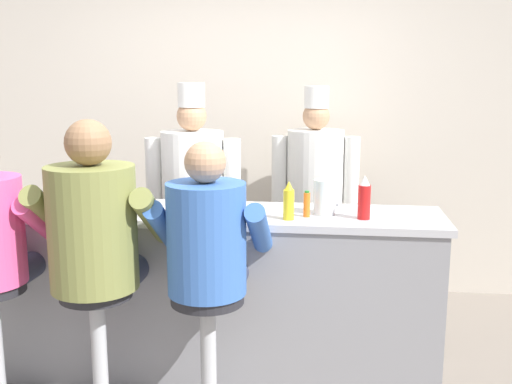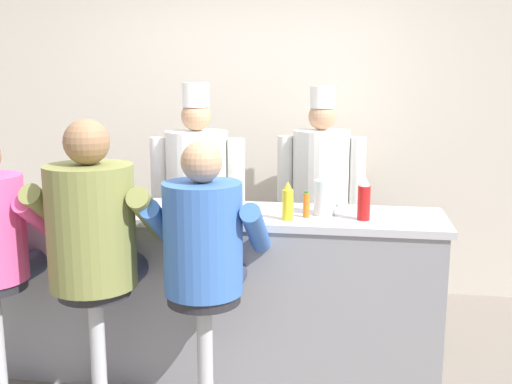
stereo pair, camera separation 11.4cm
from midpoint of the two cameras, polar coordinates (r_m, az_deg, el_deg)
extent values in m
cube|color=beige|center=(4.89, 0.07, 6.52)|extent=(10.00, 0.06, 2.70)
cube|color=gray|center=(3.54, -4.07, -9.86)|extent=(2.64, 0.54, 0.95)
cube|color=#BCBCC1|center=(3.40, -4.18, -2.07)|extent=(2.69, 0.57, 0.04)
cylinder|color=red|center=(3.20, 11.24, -1.03)|extent=(0.07, 0.07, 0.18)
cone|color=white|center=(3.18, 11.32, 1.04)|extent=(0.05, 0.05, 0.05)
cylinder|color=yellow|center=(3.15, 4.08, -1.24)|extent=(0.06, 0.06, 0.16)
cone|color=yellow|center=(3.13, 4.10, 0.61)|extent=(0.05, 0.05, 0.05)
cylinder|color=orange|center=(3.22, 5.83, -1.26)|extent=(0.04, 0.04, 0.13)
cylinder|color=#287F2D|center=(3.21, 5.86, -0.02)|extent=(0.03, 0.03, 0.01)
cylinder|color=silver|center=(3.28, 7.53, -0.53)|extent=(0.12, 0.12, 0.19)
cube|color=silver|center=(3.28, 8.75, -0.41)|extent=(0.01, 0.01, 0.11)
cylinder|color=white|center=(3.37, -9.06, -1.78)|extent=(0.23, 0.23, 0.02)
ellipsoid|color=#E0BC60|center=(3.37, -9.07, -1.41)|extent=(0.10, 0.08, 0.03)
cylinder|color=#4C7FB7|center=(3.46, -16.77, -1.44)|extent=(0.15, 0.15, 0.06)
cylinder|color=white|center=(3.43, -5.76, -0.98)|extent=(0.08, 0.08, 0.08)
torus|color=white|center=(3.42, -4.94, -0.95)|extent=(0.06, 0.01, 0.06)
cylinder|color=#33384C|center=(3.45, -20.03, -6.66)|extent=(0.14, 0.38, 0.14)
cylinder|color=#E54C8C|center=(3.24, -18.82, -2.54)|extent=(0.10, 0.41, 0.33)
cylinder|color=#B2B5BA|center=(3.23, -13.81, -14.58)|extent=(0.08, 0.08, 0.67)
cylinder|color=#232328|center=(3.10, -14.09, -9.06)|extent=(0.35, 0.35, 0.05)
cylinder|color=#33384C|center=(3.32, -14.38, -7.01)|extent=(0.16, 0.43, 0.16)
cylinder|color=#33384C|center=(3.24, -10.89, -7.30)|extent=(0.16, 0.43, 0.16)
cylinder|color=olive|center=(3.01, -14.38, -3.19)|extent=(0.43, 0.43, 0.60)
cylinder|color=olive|center=(3.22, -17.95, -1.90)|extent=(0.11, 0.46, 0.37)
cylinder|color=olive|center=(3.02, -8.80, -2.34)|extent=(0.11, 0.46, 0.37)
sphere|color=#8C6647|center=(2.94, -14.76, 4.64)|extent=(0.22, 0.22, 0.22)
cylinder|color=#B2B5BA|center=(3.07, -3.77, -15.69)|extent=(0.08, 0.08, 0.67)
cylinder|color=#232328|center=(2.94, -3.85, -9.92)|extent=(0.35, 0.35, 0.05)
cylinder|color=#33384C|center=(3.12, -4.78, -7.91)|extent=(0.14, 0.38, 0.14)
cylinder|color=#33384C|center=(3.08, -1.34, -8.11)|extent=(0.14, 0.38, 0.14)
cylinder|color=#3866B7|center=(2.85, -3.92, -4.41)|extent=(0.38, 0.38, 0.53)
cylinder|color=#3866B7|center=(3.00, -7.91, -3.16)|extent=(0.10, 0.41, 0.33)
cylinder|color=#3866B7|center=(2.90, 1.14, -3.55)|extent=(0.10, 0.41, 0.33)
sphere|color=tan|center=(2.77, -4.02, 2.88)|extent=(0.19, 0.19, 0.19)
cube|color=#232328|center=(4.27, -4.68, -7.38)|extent=(0.33, 0.18, 0.78)
cube|color=white|center=(4.17, -4.87, -5.55)|extent=(0.29, 0.02, 0.47)
cylinder|color=white|center=(4.10, -4.83, 1.72)|extent=(0.42, 0.42, 0.59)
sphere|color=tan|center=(4.06, -4.92, 7.22)|extent=(0.20, 0.20, 0.20)
cylinder|color=white|center=(4.05, -4.95, 9.21)|extent=(0.18, 0.18, 0.16)
cylinder|color=white|center=(4.17, -8.44, 1.76)|extent=(0.12, 0.12, 0.50)
cylinder|color=white|center=(4.05, -1.10, 1.59)|extent=(0.12, 0.12, 0.50)
cube|color=#232328|center=(4.60, 6.74, -6.12)|extent=(0.32, 0.18, 0.77)
cube|color=white|center=(4.51, 6.75, -4.44)|extent=(0.29, 0.02, 0.46)
cylinder|color=white|center=(4.45, 6.93, 2.17)|extent=(0.42, 0.42, 0.58)
sphere|color=tan|center=(4.41, 7.05, 7.15)|extent=(0.20, 0.20, 0.20)
cylinder|color=white|center=(4.40, 7.09, 8.95)|extent=(0.18, 0.18, 0.16)
cylinder|color=white|center=(4.47, 3.52, 2.23)|extent=(0.12, 0.12, 0.49)
cylinder|color=white|center=(4.45, 10.36, 2.03)|extent=(0.12, 0.12, 0.49)
camera|label=1|loc=(0.06, -89.00, 0.19)|focal=42.00mm
camera|label=2|loc=(0.06, 91.00, -0.19)|focal=42.00mm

